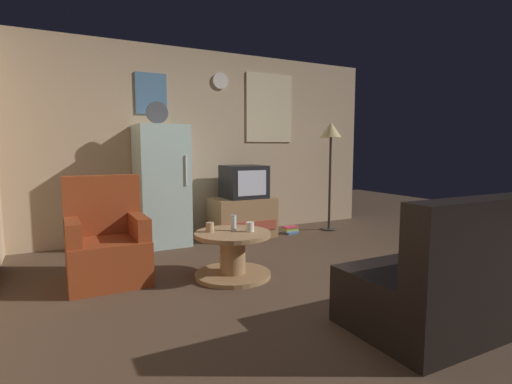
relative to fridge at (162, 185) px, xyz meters
The scene contains 13 objects.
ground_plane 2.35m from the fridge, 69.74° to the right, with size 12.00×12.00×0.00m, color #4C3828.
wall_with_art 1.00m from the fridge, 24.94° to the left, with size 5.20×0.12×2.54m.
fridge is the anchor object (origin of this frame).
tv_stand 1.18m from the fridge, ahead, with size 0.84×0.53×0.54m.
crt_tv 1.10m from the fridge, ahead, with size 0.54×0.51×0.44m.
standing_lamp 2.52m from the fridge, ahead, with size 0.32×0.32×1.59m.
coffee_table 1.67m from the fridge, 80.33° to the right, with size 0.72×0.72×0.43m.
wine_glass 1.55m from the fridge, 78.60° to the right, with size 0.05×0.05×0.15m, color silver.
mug_ceramic_white 1.69m from the fridge, 75.33° to the right, with size 0.08×0.08×0.09m, color silver.
mug_ceramic_tan 1.48m from the fridge, 86.77° to the right, with size 0.08×0.08×0.09m, color tan.
armchair 1.43m from the fridge, 125.77° to the right, with size 0.68×0.68×0.96m.
couch 3.51m from the fridge, 67.45° to the right, with size 1.70×0.80×0.92m.
book_stack 1.92m from the fridge, ahead, with size 0.21×0.16×0.10m.
Camera 1 is at (-1.99, -2.79, 1.22)m, focal length 27.59 mm.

